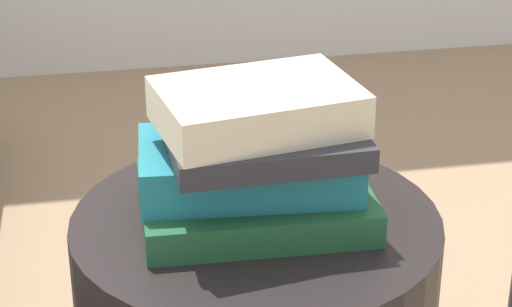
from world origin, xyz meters
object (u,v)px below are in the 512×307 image
Objects in this scene: book_forest at (258,201)px; book_teal at (249,165)px; book_cream at (255,107)px; book_charcoal at (261,135)px.

book_forest is 0.05m from book_teal.
book_cream is (0.00, -0.02, 0.09)m from book_teal.
book_cream reaches higher than book_teal.
book_charcoal is at bearing -66.92° from book_forest.
book_charcoal is at bearing 35.55° from book_cream.
book_teal is at bearing 94.49° from book_cream.
book_cream is (-0.01, -0.01, 0.04)m from book_charcoal.
book_forest is at bearing -5.68° from book_teal.
book_forest is at bearing 109.63° from book_charcoal.
book_teal is at bearing 171.42° from book_forest.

